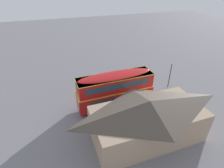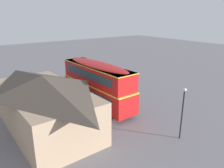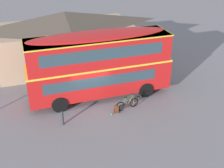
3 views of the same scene
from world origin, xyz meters
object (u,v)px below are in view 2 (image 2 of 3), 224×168
object	(u,v)px
double_decker_bus	(97,83)
touring_bicycle	(108,95)
street_lamp	(183,108)
kerb_bollard	(136,104)
water_bottle_green_metal	(117,99)
backpack_on_ground	(113,97)

from	to	relation	value
double_decker_bus	touring_bicycle	size ratio (longest dim) A/B	5.86
double_decker_bus	street_lamp	size ratio (longest dim) A/B	2.35
kerb_bollard	touring_bicycle	bearing A→B (deg)	7.51
water_bottle_green_metal	backpack_on_ground	bearing A→B (deg)	30.34
double_decker_bus	touring_bicycle	distance (m)	3.45
water_bottle_green_metal	kerb_bollard	distance (m)	3.24
double_decker_bus	backpack_on_ground	world-z (taller)	double_decker_bus
backpack_on_ground	water_bottle_green_metal	world-z (taller)	backpack_on_ground
double_decker_bus	kerb_bollard	distance (m)	4.72
water_bottle_green_metal	street_lamp	world-z (taller)	street_lamp
water_bottle_green_metal	double_decker_bus	bearing A→B (deg)	92.29
water_bottle_green_metal	street_lamp	distance (m)	10.02
touring_bicycle	kerb_bollard	xyz separation A→B (m)	(-4.38, -0.58, 0.13)
backpack_on_ground	water_bottle_green_metal	bearing A→B (deg)	-149.66
touring_bicycle	street_lamp	size ratio (longest dim) A/B	0.40
water_bottle_green_metal	touring_bicycle	bearing A→B (deg)	20.23
kerb_bollard	backpack_on_ground	bearing A→B (deg)	5.99
double_decker_bus	street_lamp	distance (m)	9.70
double_decker_bus	water_bottle_green_metal	xyz separation A→B (m)	(0.11, -2.69, -2.54)
double_decker_bus	touring_bicycle	world-z (taller)	double_decker_bus
double_decker_bus	kerb_bollard	world-z (taller)	double_decker_bus
backpack_on_ground	water_bottle_green_metal	size ratio (longest dim) A/B	2.47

